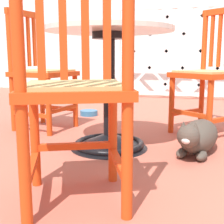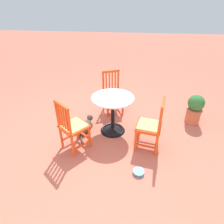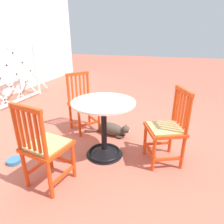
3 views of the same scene
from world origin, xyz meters
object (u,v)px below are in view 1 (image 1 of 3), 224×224
(orange_chair_by_planter, at_px, (209,75))
(pet_water_bowl, at_px, (89,113))
(orange_chair_near_fence, at_px, (74,92))
(cafe_table, at_px, (109,103))
(tabby_cat, at_px, (197,137))
(orange_chair_tucked_in, at_px, (41,74))

(orange_chair_by_planter, distance_m, pet_water_bowl, 1.24)
(orange_chair_by_planter, bearing_deg, orange_chair_near_fence, -110.69)
(cafe_table, xyz_separation_m, pet_water_bowl, (-0.50, 0.99, -0.26))
(orange_chair_near_fence, relative_size, tabby_cat, 1.22)
(cafe_table, relative_size, orange_chair_by_planter, 0.83)
(orange_chair_by_planter, bearing_deg, orange_chair_tucked_in, -171.60)
(orange_chair_by_planter, xyz_separation_m, tabby_cat, (-0.06, -0.52, -0.34))
(orange_chair_tucked_in, xyz_separation_m, tabby_cat, (1.19, -0.34, -0.34))
(pet_water_bowl, bearing_deg, cafe_table, -63.03)
(orange_chair_near_fence, distance_m, tabby_cat, 0.96)
(orange_chair_near_fence, bearing_deg, orange_chair_tucked_in, 124.01)
(cafe_table, bearing_deg, pet_water_bowl, 116.97)
(orange_chair_tucked_in, xyz_separation_m, orange_chair_by_planter, (1.25, 0.18, 0.00))
(cafe_table, height_order, pet_water_bowl, cafe_table)
(cafe_table, distance_m, orange_chair_by_planter, 0.82)
(orange_chair_by_planter, height_order, pet_water_bowl, orange_chair_by_planter)
(orange_chair_near_fence, bearing_deg, pet_water_bowl, 108.96)
(orange_chair_near_fence, distance_m, pet_water_bowl, 1.88)
(orange_chair_by_planter, bearing_deg, pet_water_bowl, 158.43)
(cafe_table, xyz_separation_m, orange_chair_near_fence, (0.09, -0.75, 0.15))
(cafe_table, height_order, orange_chair_tucked_in, orange_chair_tucked_in)
(cafe_table, bearing_deg, orange_chair_near_fence, -82.91)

